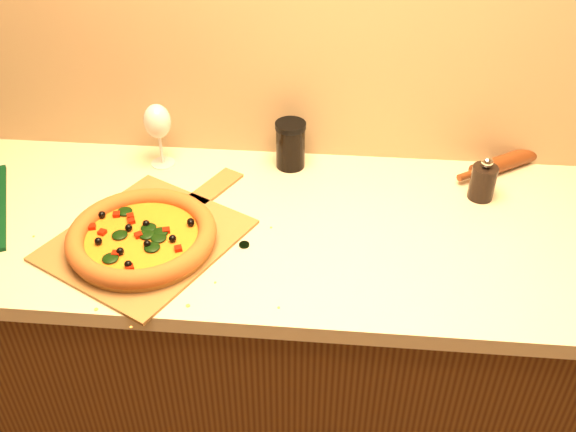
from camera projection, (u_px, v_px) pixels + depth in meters
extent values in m
cube|color=#42220E|center=(318.00, 353.00, 1.84)|extent=(2.80, 0.65, 0.86)
cube|color=beige|center=(323.00, 231.00, 1.57)|extent=(2.84, 0.68, 0.04)
cube|color=brown|center=(146.00, 240.00, 1.51)|extent=(0.51, 0.53, 0.01)
cube|color=brown|center=(216.00, 186.00, 1.68)|extent=(0.13, 0.17, 0.01)
cylinder|color=#B47D2D|center=(143.00, 241.00, 1.48)|extent=(0.33, 0.33, 0.02)
cylinder|color=gold|center=(142.00, 237.00, 1.48)|extent=(0.27, 0.27, 0.01)
torus|color=#91411A|center=(142.00, 235.00, 1.47)|extent=(0.34, 0.34, 0.04)
ellipsoid|color=black|center=(167.00, 227.00, 1.49)|extent=(0.04, 0.04, 0.01)
sphere|color=black|center=(121.00, 237.00, 1.45)|extent=(0.02, 0.02, 0.02)
cube|color=maroon|center=(144.00, 249.00, 1.43)|extent=(0.02, 0.02, 0.01)
cylinder|color=black|center=(244.00, 245.00, 1.49)|extent=(0.03, 0.03, 0.01)
cylinder|color=black|center=(483.00, 182.00, 1.62)|extent=(0.06, 0.06, 0.09)
sphere|color=silver|center=(487.00, 162.00, 1.59)|extent=(0.03, 0.03, 0.03)
cylinder|color=#592B0F|center=(506.00, 162.00, 1.74)|extent=(0.21, 0.16, 0.05)
cylinder|color=#592B0F|center=(544.00, 149.00, 1.80)|extent=(0.05, 0.05, 0.02)
cylinder|color=#592B0F|center=(467.00, 175.00, 1.69)|extent=(0.05, 0.05, 0.02)
cylinder|color=silver|center=(163.00, 163.00, 1.78)|extent=(0.07, 0.07, 0.00)
cylinder|color=silver|center=(161.00, 150.00, 1.75)|extent=(0.01, 0.01, 0.08)
ellipsoid|color=silver|center=(157.00, 121.00, 1.70)|extent=(0.07, 0.07, 0.10)
cylinder|color=black|center=(290.00, 147.00, 1.73)|extent=(0.08, 0.08, 0.12)
cylinder|color=black|center=(291.00, 126.00, 1.69)|extent=(0.08, 0.08, 0.01)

